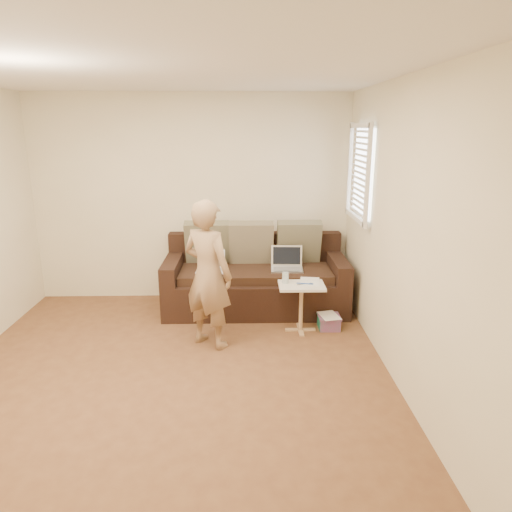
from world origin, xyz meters
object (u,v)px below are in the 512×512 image
Objects in this scene: laptop_white at (210,271)px; person at (208,274)px; sofa at (256,276)px; laptop_silver at (287,270)px; drinking_glass at (285,278)px; striped_box at (329,322)px; side_table at (301,308)px.

person reaches higher than laptop_white.
sofa is 5.77× the size of laptop_silver.
person is (-0.50, -0.99, 0.34)m from sofa.
person is (0.04, -0.88, 0.24)m from laptop_white.
drinking_glass is 0.72m from striped_box.
striped_box is (1.31, 0.36, -0.69)m from person.
sofa is 0.40m from laptop_silver.
person is (-0.88, -0.90, 0.24)m from laptop_silver.
striped_box is (1.35, -0.52, -0.44)m from laptop_white.
sofa is at bearing 116.27° from drinking_glass.
laptop_silver reaches higher than laptop_white.
drinking_glass is at bearing -28.01° from laptop_white.
sofa is at bearing 142.15° from striped_box.
person reaches higher than drinking_glass.
laptop_white is at bearing 150.86° from side_table.
person is 1.14m from side_table.
side_table is at bearing -170.63° from striped_box.
person reaches higher than striped_box.
laptop_white reaches higher than striped_box.
laptop_silver is at bearing 128.33° from striped_box.
laptop_white is 0.22× the size of person.
drinking_glass is (0.31, -0.63, 0.18)m from sofa.
side_table reaches higher than striped_box.
laptop_white is at bearing -53.69° from person.
sofa is 1.08m from striped_box.
sofa is at bearing 170.47° from laptop_silver.
laptop_white is 0.91m from person.
laptop_white is 0.61× the size of side_table.
person is at bearing -116.89° from sofa.
laptop_silver is at bearing 4.84° from laptop_white.
laptop_silver is 0.56m from drinking_glass.
laptop_silver is at bearing -100.71° from person.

